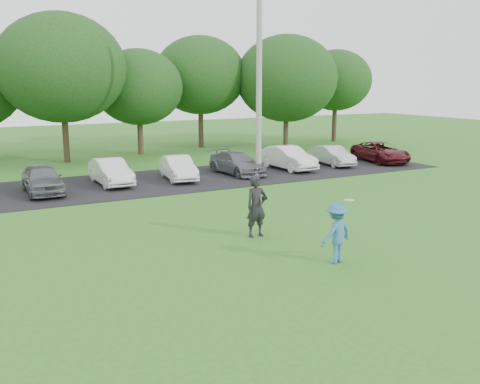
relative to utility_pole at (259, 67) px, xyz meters
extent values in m
plane|color=#307120|center=(-5.53, -11.85, -5.43)|extent=(100.00, 100.00, 0.00)
cube|color=black|center=(-5.53, 1.15, -5.42)|extent=(32.00, 6.50, 0.03)
cylinder|color=#9C9C97|center=(0.00, 0.00, 0.00)|extent=(0.28, 0.28, 10.86)
imported|color=teal|center=(-4.70, -12.18, -4.62)|extent=(1.16, 0.82, 1.63)
cylinder|color=white|center=(-4.52, -12.44, -3.69)|extent=(0.27, 0.27, 0.09)
imported|color=black|center=(-5.34, -9.07, -4.47)|extent=(0.71, 0.48, 1.92)
cube|color=black|center=(-5.16, -9.25, -4.19)|extent=(0.14, 0.10, 0.10)
imported|color=slate|center=(-10.22, 0.79, -4.78)|extent=(1.47, 3.63, 1.24)
imported|color=silver|center=(-7.11, 1.39, -4.81)|extent=(1.34, 3.62, 1.18)
imported|color=silver|center=(-3.88, 1.10, -4.83)|extent=(1.68, 3.59, 1.14)
imported|color=slate|center=(-0.62, 1.15, -4.84)|extent=(1.90, 3.99, 1.12)
imported|color=silver|center=(2.54, 1.16, -4.78)|extent=(1.54, 3.87, 1.25)
imported|color=#B4B7BB|center=(5.59, 1.15, -4.86)|extent=(1.49, 3.40, 1.09)
imported|color=#4A1015|center=(8.88, 0.84, -4.82)|extent=(2.55, 4.43, 1.16)
cylinder|color=#38281C|center=(-7.53, 9.75, -4.08)|extent=(0.36, 0.36, 2.70)
ellipsoid|color=#214C19|center=(-7.53, 9.75, 0.05)|extent=(7.42, 7.42, 6.31)
cylinder|color=#38281C|center=(-2.53, 11.15, -4.33)|extent=(0.36, 0.36, 2.20)
ellipsoid|color=#214C19|center=(-2.53, 11.15, -1.07)|extent=(5.76, 5.76, 4.90)
cylinder|color=#38281C|center=(2.47, 12.55, -4.08)|extent=(0.36, 0.36, 2.70)
ellipsoid|color=#214C19|center=(2.47, 12.55, -0.29)|extent=(6.50, 6.50, 5.53)
cylinder|color=#38281C|center=(7.97, 9.75, -4.33)|extent=(0.36, 0.36, 2.20)
ellipsoid|color=#214C19|center=(7.97, 9.75, -0.52)|extent=(7.24, 7.24, 6.15)
cylinder|color=#38281C|center=(13.47, 11.15, -4.08)|extent=(0.36, 0.36, 2.70)
ellipsoid|color=#214C19|center=(13.47, 11.15, -0.64)|extent=(5.58, 5.58, 4.74)
camera|label=1|loc=(-13.38, -22.97, -0.66)|focal=40.00mm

